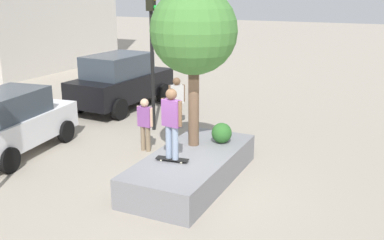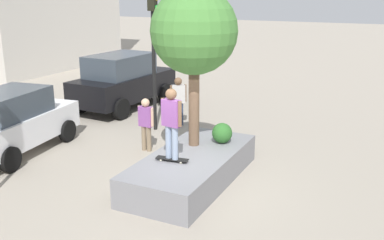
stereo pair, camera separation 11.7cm
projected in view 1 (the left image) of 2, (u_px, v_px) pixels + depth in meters
name	position (u px, v px, depth m)	size (l,w,h in m)	color
ground_plane	(187.00, 187.00, 10.98)	(120.00, 120.00, 0.00)	#9E9384
planter_ledge	(192.00, 168.00, 11.21)	(4.30, 1.91, 0.72)	gray
plaza_tree	(194.00, 32.00, 10.98)	(2.19, 2.19, 4.08)	brown
boxwood_shrub	(222.00, 133.00, 11.89)	(0.55, 0.55, 0.55)	#2D6628
skateboard	(172.00, 159.00, 10.65)	(0.31, 0.82, 0.07)	black
skateboarder	(172.00, 119.00, 10.37)	(0.27, 0.57, 1.72)	#8C9EB7
police_car	(12.00, 122.00, 12.97)	(4.29, 2.32, 1.91)	white
sedan_parked	(121.00, 81.00, 18.02)	(4.88, 2.47, 2.22)	black
traffic_light_corner	(152.00, 34.00, 14.54)	(0.31, 0.35, 4.88)	black
pedestrian_crossing	(145.00, 121.00, 13.18)	(0.25, 0.55, 1.62)	#847056
passerby_with_bag	(177.00, 98.00, 15.65)	(0.46, 0.48, 1.75)	navy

